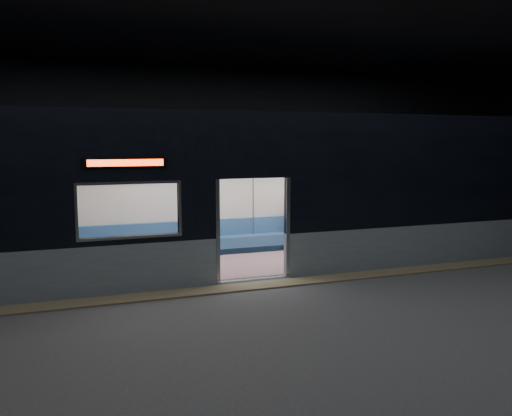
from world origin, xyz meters
TOP-DOWN VIEW (x-y plane):
  - station_floor at (0.00, 0.00)m, footprint 24.00×14.00m
  - station_envelope at (0.00, 0.00)m, footprint 24.00×14.00m
  - tactile_strip at (0.00, 0.55)m, footprint 22.80×0.50m
  - metro_car at (-0.00, 2.54)m, footprint 18.00×3.04m
  - passenger at (2.05, 3.55)m, footprint 0.40×0.67m
  - handbag at (2.06, 3.34)m, footprint 0.34×0.31m
  - transit_map at (5.00, 3.85)m, footprint 1.05×0.03m

SIDE VIEW (x-z plane):
  - station_floor at x=0.00m, z-range -0.01..0.00m
  - tactile_strip at x=0.00m, z-range 0.00..0.03m
  - handbag at x=2.06m, z-range 0.60..0.74m
  - passenger at x=2.05m, z-range 0.12..1.44m
  - transit_map at x=5.00m, z-range 1.15..1.84m
  - metro_car at x=0.00m, z-range 0.17..3.52m
  - station_envelope at x=0.00m, z-range 1.16..6.16m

